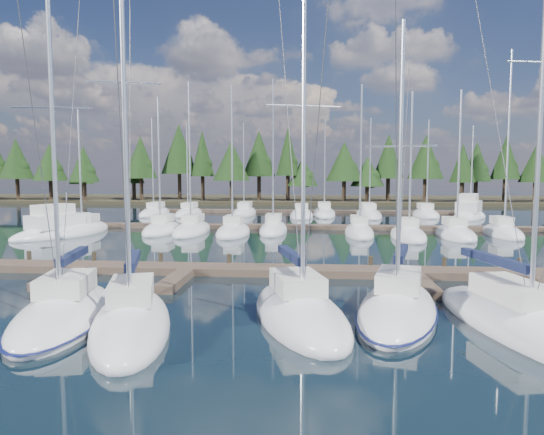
# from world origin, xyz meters

# --- Properties ---
(ground) EXTENTS (260.00, 260.00, 0.00)m
(ground) POSITION_xyz_m (0.00, 30.00, 0.00)
(ground) COLOR black
(ground) RESTS_ON ground
(far_shore) EXTENTS (220.00, 30.00, 0.60)m
(far_shore) POSITION_xyz_m (0.00, 90.00, 0.30)
(far_shore) COLOR #2D2819
(far_shore) RESTS_ON ground
(main_dock) EXTENTS (44.00, 6.13, 0.90)m
(main_dock) POSITION_xyz_m (0.00, 17.36, 0.20)
(main_dock) COLOR #4E3D31
(main_dock) RESTS_ON ground
(back_docks) EXTENTS (50.00, 21.80, 0.40)m
(back_docks) POSITION_xyz_m (0.00, 49.58, 0.20)
(back_docks) COLOR #4E3D31
(back_docks) RESTS_ON ground
(front_sailboat_1) EXTENTS (4.65, 8.63, 14.10)m
(front_sailboat_1) POSITION_xyz_m (-8.38, 8.76, 0.28)
(front_sailboat_1) COLOR silver
(front_sailboat_1) RESTS_ON ground
(front_sailboat_2) EXTENTS (4.87, 8.53, 15.31)m
(front_sailboat_2) POSITION_xyz_m (-5.52, 7.98, 0.31)
(front_sailboat_2) COLOR silver
(front_sailboat_2) RESTS_ON ground
(front_sailboat_3) EXTENTS (5.15, 8.74, 14.24)m
(front_sailboat_3) POSITION_xyz_m (0.30, 9.69, 0.29)
(front_sailboat_3) COLOR silver
(front_sailboat_3) RESTS_ON ground
(front_sailboat_4) EXTENTS (4.92, 8.86, 11.74)m
(front_sailboat_4) POSITION_xyz_m (4.04, 10.51, 0.27)
(front_sailboat_4) COLOR silver
(front_sailboat_4) RESTS_ON ground
(front_sailboat_5) EXTENTS (4.87, 10.28, 16.36)m
(front_sailboat_5) POSITION_xyz_m (7.94, 8.98, 0.30)
(front_sailboat_5) COLOR silver
(front_sailboat_5) RESTS_ON ground
(back_sailboat_rows) EXTENTS (46.42, 32.42, 16.77)m
(back_sailboat_rows) POSITION_xyz_m (0.62, 45.59, 0.26)
(back_sailboat_rows) COLOR silver
(back_sailboat_rows) RESTS_ON ground
(motor_yacht_left) EXTENTS (6.46, 9.78, 4.65)m
(motor_yacht_left) POSITION_xyz_m (-21.56, 32.47, 0.51)
(motor_yacht_left) COLOR silver
(motor_yacht_left) RESTS_ON ground
(motor_yacht_right) EXTENTS (7.14, 10.49, 5.01)m
(motor_yacht_right) POSITION_xyz_m (19.99, 53.61, 0.54)
(motor_yacht_right) COLOR silver
(motor_yacht_right) RESTS_ON ground
(tree_line) EXTENTS (186.39, 12.35, 14.37)m
(tree_line) POSITION_xyz_m (-0.90, 80.21, 7.58)
(tree_line) COLOR black
(tree_line) RESTS_ON far_shore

